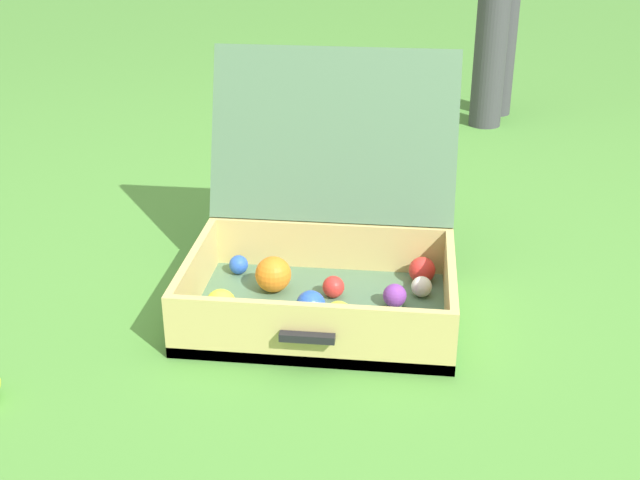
# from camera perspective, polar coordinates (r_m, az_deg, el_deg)

# --- Properties ---
(ground_plane) EXTENTS (16.00, 16.00, 0.00)m
(ground_plane) POSITION_cam_1_polar(r_m,az_deg,el_deg) (1.88, 2.75, -4.69)
(ground_plane) COLOR #4C8C38
(open_suitcase) EXTENTS (0.58, 0.59, 0.53)m
(open_suitcase) POSITION_cam_1_polar(r_m,az_deg,el_deg) (1.85, 0.17, -1.20)
(open_suitcase) COLOR #4C7051
(open_suitcase) RESTS_ON ground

